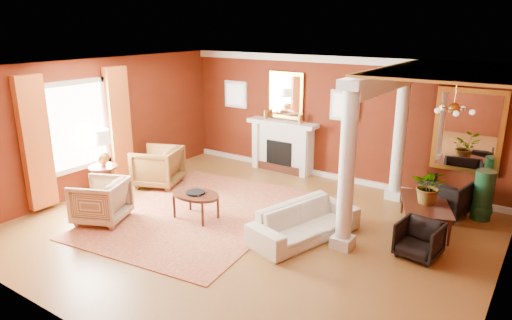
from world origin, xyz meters
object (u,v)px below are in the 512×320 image
Objects in this scene: armchair_leopard at (158,165)px; side_table at (102,152)px; sofa at (305,217)px; dining_table at (426,208)px; armchair_stripe at (101,199)px; coffee_table at (196,196)px.

side_table is (-0.41, -1.17, 0.51)m from armchair_leopard.
sofa is 1.45× the size of dining_table.
armchair_stripe reaches higher than coffee_table.
side_table is at bearing -174.49° from coffee_table.
side_table reaches higher than dining_table.
armchair_leopard is 0.70× the size of dining_table.
dining_table is (1.63, 1.58, -0.01)m from sofa.
coffee_table is 0.68× the size of side_table.
coffee_table is 2.46m from side_table.
side_table is at bearing -39.83° from armchair_leopard.
sofa is 2.09× the size of armchair_leopard.
dining_table reaches higher than coffee_table.
armchair_stripe is 1.77m from coffee_table.
dining_table is at bearing 97.47° from armchair_stripe.
armchair_leopard is 0.66× the size of side_table.
armchair_leopard is 1.09× the size of armchair_stripe.
dining_table is at bearing 28.29° from coffee_table.
armchair_stripe is at bearing -41.07° from side_table.
coffee_table is at bearing 44.11° from armchair_leopard.
coffee_table is at bearing 104.32° from armchair_stripe.
armchair_leopard is 0.97× the size of coffee_table.
armchair_leopard reaches higher than coffee_table.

